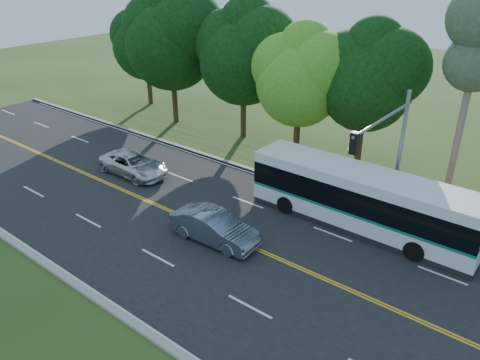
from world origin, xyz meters
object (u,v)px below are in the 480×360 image
Objects in this scene: traffic_signal at (388,146)px; sedan at (214,227)px; suv at (134,164)px; transit_bus at (361,200)px.

traffic_signal is 9.31m from sedan.
traffic_signal is 1.40× the size of suv.
sedan is (-5.85, -6.11, -3.88)m from traffic_signal.
transit_bus is at bearing -78.23° from suv.
transit_bus is 2.39× the size of suv.
traffic_signal reaches higher than sedan.
traffic_signal is at bearing 23.24° from transit_bus.
transit_bus is 2.54× the size of sedan.
suv is at bearing 70.66° from sedan.
traffic_signal is 3.23m from transit_bus.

